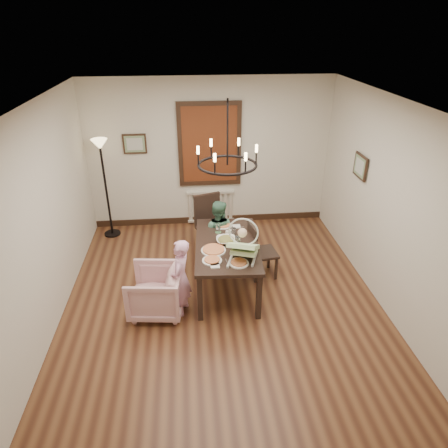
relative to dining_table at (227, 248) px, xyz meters
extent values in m
cube|color=brown|center=(-0.10, -0.29, -0.67)|extent=(4.50, 5.00, 0.01)
cube|color=white|center=(-0.10, -0.29, 2.13)|extent=(4.50, 5.00, 0.01)
cube|color=beige|center=(-0.10, 2.21, 0.73)|extent=(4.50, 0.01, 2.80)
cube|color=beige|center=(-2.35, -0.29, 0.73)|extent=(0.01, 5.00, 2.80)
cube|color=beige|center=(2.15, -0.29, 0.73)|extent=(0.01, 5.00, 2.80)
cube|color=black|center=(0.00, 0.00, 0.06)|extent=(1.00, 1.66, 0.05)
cube|color=black|center=(-0.44, -0.72, -0.32)|extent=(0.07, 0.07, 0.71)
cube|color=black|center=(-0.35, 0.77, -0.32)|extent=(0.07, 0.07, 0.71)
cube|color=black|center=(0.35, -0.77, -0.32)|extent=(0.07, 0.07, 0.71)
cube|color=black|center=(0.44, 0.72, -0.32)|extent=(0.07, 0.07, 0.71)
imported|color=#D9A6A7|center=(-1.04, -0.48, -0.34)|extent=(0.81, 0.79, 0.66)
imported|color=#ECA6CB|center=(-0.68, -0.53, -0.20)|extent=(0.30, 0.39, 0.93)
imported|color=#487A5F|center=(-0.08, 0.66, -0.20)|extent=(0.54, 0.47, 0.94)
imported|color=white|center=(-0.01, 0.03, 0.13)|extent=(0.34, 0.34, 0.08)
cylinder|color=tan|center=(-0.21, -0.19, 0.11)|extent=(0.35, 0.35, 0.04)
cylinder|color=silver|center=(0.14, -0.08, 0.16)|extent=(0.08, 0.08, 0.15)
cube|color=brown|center=(-0.10, 2.17, 0.93)|extent=(1.00, 0.03, 1.40)
cube|color=black|center=(-1.45, 2.18, 0.98)|extent=(0.42, 0.03, 0.36)
cube|color=black|center=(2.11, 0.61, 0.98)|extent=(0.03, 0.42, 0.36)
torus|color=black|center=(0.00, 0.00, 1.28)|extent=(0.80, 0.80, 0.04)
camera|label=1|loc=(-0.53, -4.98, 3.00)|focal=32.00mm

